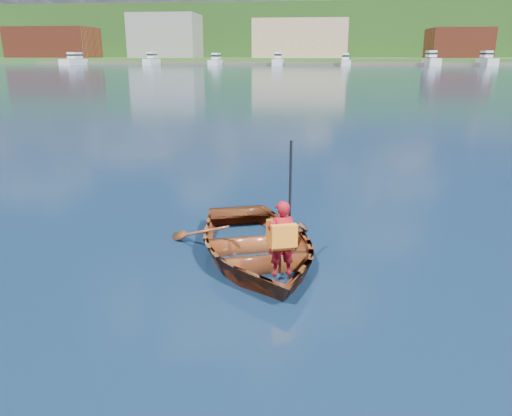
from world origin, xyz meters
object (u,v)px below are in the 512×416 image
object	(u,v)px
dock	(286,64)
rowboat	(256,245)
child_paddler	(282,237)
marina_yachts	(327,61)

from	to	relation	value
dock	rowboat	bearing A→B (deg)	-87.05
dock	child_paddler	bearing A→B (deg)	-86.90
rowboat	marina_yachts	world-z (taller)	marina_yachts
child_paddler	marina_yachts	distance (m)	144.73
child_paddler	marina_yachts	bearing A→B (deg)	88.45
child_paddler	dock	bearing A→B (deg)	93.10
rowboat	child_paddler	bearing A→B (deg)	-61.56
rowboat	child_paddler	size ratio (longest dim) A/B	2.26
dock	marina_yachts	distance (m)	12.91
rowboat	marina_yachts	size ratio (longest dim) A/B	0.03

